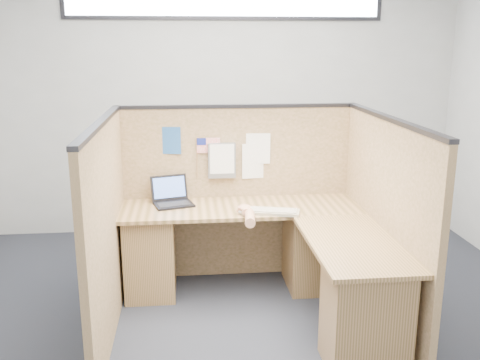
{
  "coord_description": "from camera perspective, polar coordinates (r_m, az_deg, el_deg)",
  "views": [
    {
      "loc": [
        -0.43,
        -3.49,
        2.03
      ],
      "look_at": [
        -0.02,
        0.5,
        1.0
      ],
      "focal_mm": 40.0,
      "sensor_mm": 36.0,
      "label": 1
    }
  ],
  "objects": [
    {
      "name": "l_desk",
      "position": [
        4.16,
        3.19,
        -8.78
      ],
      "size": [
        1.95,
        1.75,
        0.73
      ],
      "color": "brown",
      "rests_on": "floor"
    },
    {
      "name": "american_flag",
      "position": [
        4.53,
        -3.67,
        3.56
      ],
      "size": [
        0.2,
        0.01,
        0.34
      ],
      "color": "olive",
      "rests_on": "cubicle_partitions"
    },
    {
      "name": "floor",
      "position": [
        4.06,
        1.1,
        -15.58
      ],
      "size": [
        5.0,
        5.0,
        0.0
      ],
      "primitive_type": "plane",
      "color": "black",
      "rests_on": "ground"
    },
    {
      "name": "hand_forearm",
      "position": [
        4.05,
        0.88,
        -3.73
      ],
      "size": [
        0.12,
        0.41,
        0.09
      ],
      "color": "tan",
      "rests_on": "l_desk"
    },
    {
      "name": "wall_front",
      "position": [
        1.46,
        12.26,
        -11.52
      ],
      "size": [
        5.0,
        0.0,
        5.0
      ],
      "primitive_type": "plane",
      "rotation": [
        -1.57,
        0.0,
        0.0
      ],
      "color": "#ADB1B3",
      "rests_on": "floor"
    },
    {
      "name": "laptop",
      "position": [
        4.49,
        -7.08,
        -1.82
      ],
      "size": [
        0.36,
        0.37,
        0.22
      ],
      "rotation": [
        0.0,
        0.0,
        0.28
      ],
      "color": "black",
      "rests_on": "l_desk"
    },
    {
      "name": "file_holder",
      "position": [
        4.55,
        -1.95,
        2.1
      ],
      "size": [
        0.23,
        0.05,
        0.3
      ],
      "color": "slate",
      "rests_on": "cubicle_partitions"
    },
    {
      "name": "blue_poster",
      "position": [
        4.53,
        -7.42,
        4.2
      ],
      "size": [
        0.17,
        0.02,
        0.23
      ],
      "primitive_type": "cube",
      "rotation": [
        0.0,
        0.0,
        -0.12
      ],
      "color": "#215298",
      "rests_on": "cubicle_partitions"
    },
    {
      "name": "wall_back",
      "position": [
        5.79,
        -1.53,
        8.15
      ],
      "size": [
        5.0,
        0.0,
        5.0
      ],
      "primitive_type": "plane",
      "rotation": [
        1.57,
        0.0,
        0.0
      ],
      "color": "#ADB1B3",
      "rests_on": "floor"
    },
    {
      "name": "keyboard",
      "position": [
        4.22,
        3.2,
        -3.35
      ],
      "size": [
        0.49,
        0.27,
        0.03
      ],
      "rotation": [
        0.0,
        0.0,
        -0.26
      ],
      "color": "gray",
      "rests_on": "l_desk"
    },
    {
      "name": "cubicle_partitions",
      "position": [
        4.14,
        0.44,
        -3.35
      ],
      "size": [
        2.06,
        1.83,
        1.53
      ],
      "color": "brown",
      "rests_on": "floor"
    },
    {
      "name": "paper_left",
      "position": [
        4.59,
        1.95,
        3.37
      ],
      "size": [
        0.21,
        0.02,
        0.26
      ],
      "primitive_type": "cube",
      "rotation": [
        0.0,
        0.0,
        -0.06
      ],
      "color": "white",
      "rests_on": "cubicle_partitions"
    },
    {
      "name": "paper_right",
      "position": [
        4.61,
        1.69,
        2.04
      ],
      "size": [
        0.24,
        0.03,
        0.3
      ],
      "primitive_type": "cube",
      "rotation": [
        0.0,
        0.0,
        0.12
      ],
      "color": "white",
      "rests_on": "cubicle_partitions"
    },
    {
      "name": "mouse",
      "position": [
        4.19,
        0.5,
        -3.33
      ],
      "size": [
        0.12,
        0.09,
        0.05
      ],
      "primitive_type": "ellipsoid",
      "rotation": [
        0.0,
        0.0,
        0.17
      ],
      "color": "#BCBCC1",
      "rests_on": "l_desk"
    },
    {
      "name": "clerestory_window",
      "position": [
        5.76,
        -1.59,
        18.57
      ],
      "size": [
        3.3,
        0.04,
        0.38
      ],
      "color": "#232328",
      "rests_on": "wall_back"
    }
  ]
}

